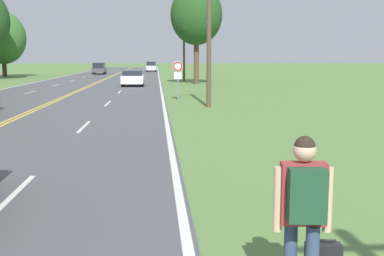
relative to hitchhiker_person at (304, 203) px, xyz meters
The scene contains 9 objects.
hitchhiker_person is the anchor object (origin of this frame).
traffic_sign 24.11m from the hitchhiker_person, 90.45° to the left, with size 0.60×0.10×2.33m.
utility_pole_midground 20.29m from the hitchhiker_person, 86.53° to the left, with size 1.80×0.24×8.46m.
utility_pole_far 47.23m from the hitchhiker_person, 88.15° to the left, with size 1.80×0.24×9.03m.
tree_behind_sign 63.89m from the hitchhiker_person, 109.41° to the left, with size 5.83×5.83×8.38m.
tree_far_back 41.89m from the hitchhiker_person, 86.73° to the left, with size 4.89×4.89×9.31m.
car_white_hatchback_mid_far 38.82m from the hitchhiker_person, 95.24° to the left, with size 1.93×3.77×1.39m.
car_dark_grey_van_receding 70.10m from the hitchhiker_person, 98.23° to the left, with size 1.94×4.86×1.71m.
car_silver_suv_distant 81.16m from the hitchhiker_person, 91.62° to the left, with size 1.81×4.10×1.76m.
Camera 1 is at (5.94, -1.42, 2.57)m, focal length 45.00 mm.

